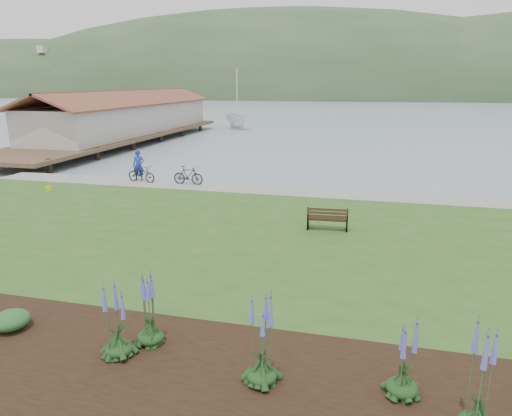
# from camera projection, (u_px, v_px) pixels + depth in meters

# --- Properties ---
(ground) EXTENTS (600.00, 600.00, 0.00)m
(ground) POSITION_uv_depth(u_px,v_px,m) (231.00, 236.00, 19.15)
(ground) COLOR gray
(ground) RESTS_ON ground
(lawn) EXTENTS (34.00, 20.00, 0.40)m
(lawn) POSITION_uv_depth(u_px,v_px,m) (215.00, 248.00, 17.22)
(lawn) COLOR #2A4F1B
(lawn) RESTS_ON ground
(shoreline_path) EXTENTS (34.00, 2.20, 0.03)m
(shoreline_path) POSITION_uv_depth(u_px,v_px,m) (267.00, 190.00, 25.49)
(shoreline_path) COLOR gray
(shoreline_path) RESTS_ON lawn
(garden_bed) EXTENTS (24.00, 4.40, 0.04)m
(garden_bed) POSITION_uv_depth(u_px,v_px,m) (230.00, 382.00, 9.17)
(garden_bed) COLOR black
(garden_bed) RESTS_ON lawn
(far_hillside) EXTENTS (580.00, 80.00, 38.00)m
(far_hillside) POSITION_uv_depth(u_px,v_px,m) (412.00, 99.00, 173.43)
(far_hillside) COLOR #304B2A
(far_hillside) RESTS_ON ground
(pier_pavilion) EXTENTS (8.00, 36.00, 5.40)m
(pier_pavilion) POSITION_uv_depth(u_px,v_px,m) (127.00, 117.00, 48.83)
(pier_pavilion) COLOR #4C3826
(pier_pavilion) RESTS_ON ground
(park_bench) EXTENTS (1.66, 0.76, 1.01)m
(park_bench) POSITION_uv_depth(u_px,v_px,m) (327.00, 218.00, 18.51)
(park_bench) COLOR black
(park_bench) RESTS_ON lawn
(person) EXTENTS (0.93, 0.76, 2.21)m
(person) POSITION_uv_depth(u_px,v_px,m) (138.00, 163.00, 27.66)
(person) COLOR #203595
(person) RESTS_ON lawn
(bicycle_a) EXTENTS (1.00, 2.00, 1.00)m
(bicycle_a) POSITION_uv_depth(u_px,v_px,m) (141.00, 174.00, 27.46)
(bicycle_a) COLOR black
(bicycle_a) RESTS_ON lawn
(bicycle_b) EXTENTS (0.53, 1.81, 1.09)m
(bicycle_b) POSITION_uv_depth(u_px,v_px,m) (188.00, 175.00, 26.75)
(bicycle_b) COLOR black
(bicycle_b) RESTS_ON lawn
(sailboat) EXTENTS (13.58, 13.61, 25.39)m
(sailboat) POSITION_uv_depth(u_px,v_px,m) (237.00, 129.00, 62.85)
(sailboat) COLOR silver
(sailboat) RESTS_ON ground
(pannier) EXTENTS (0.25, 0.30, 0.27)m
(pannier) POSITION_uv_depth(u_px,v_px,m) (49.00, 189.00, 25.25)
(pannier) COLOR yellow
(pannier) RESTS_ON lawn
(echium_0) EXTENTS (0.62, 0.62, 2.17)m
(echium_0) POSITION_uv_depth(u_px,v_px,m) (262.00, 343.00, 8.91)
(echium_0) COLOR #133412
(echium_0) RESTS_ON garden_bed
(echium_1) EXTENTS (0.62, 0.62, 1.73)m
(echium_1) POSITION_uv_depth(u_px,v_px,m) (404.00, 366.00, 8.61)
(echium_1) COLOR #133412
(echium_1) RESTS_ON garden_bed
(echium_2) EXTENTS (0.62, 0.62, 2.21)m
(echium_2) POSITION_uv_depth(u_px,v_px,m) (481.00, 390.00, 7.62)
(echium_2) COLOR #133412
(echium_2) RESTS_ON garden_bed
(echium_4) EXTENTS (0.62, 0.62, 2.04)m
(echium_4) POSITION_uv_depth(u_px,v_px,m) (149.00, 309.00, 10.28)
(echium_4) COLOR #133412
(echium_4) RESTS_ON garden_bed
(echium_5) EXTENTS (0.62, 0.62, 1.90)m
(echium_5) POSITION_uv_depth(u_px,v_px,m) (117.00, 326.00, 9.87)
(echium_5) COLOR #133412
(echium_5) RESTS_ON garden_bed
(shrub_0) EXTENTS (0.89, 0.89, 0.45)m
(shrub_0) POSITION_uv_depth(u_px,v_px,m) (11.00, 320.00, 11.08)
(shrub_0) COLOR #1E4C21
(shrub_0) RESTS_ON garden_bed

